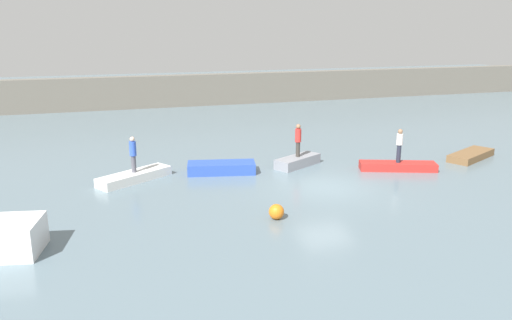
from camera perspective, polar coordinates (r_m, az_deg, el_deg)
name	(u,v)px	position (r m, az deg, el deg)	size (l,w,h in m)	color
ground_plane	(326,187)	(23.54, 7.90, -3.04)	(120.00, 120.00, 0.00)	slate
embankment_wall	(207,90)	(47.55, -5.53, 7.92)	(80.00, 1.20, 2.84)	#666056
rowboat_white	(135,177)	(24.85, -13.56, -1.83)	(3.74, 1.05, 0.44)	white
rowboat_blue	(221,168)	(25.50, -3.93, -0.88)	(3.38, 1.26, 0.54)	#2B4CAD
rowboat_grey	(298,161)	(26.77, 4.73, -0.15)	(2.77, 0.97, 0.52)	gray
rowboat_red	(398,166)	(26.99, 15.72, -0.67)	(3.86, 0.96, 0.41)	red
rowboat_brown	(471,155)	(30.62, 23.11, 0.49)	(3.46, 1.21, 0.39)	brown
person_white_shirt	(399,144)	(26.70, 15.90, 1.76)	(0.32, 0.32, 1.75)	#232838
person_red_shirt	(298,139)	(26.48, 4.79, 2.42)	(0.32, 0.32, 1.74)	#38332D
person_blue_shirt	(133,153)	(24.54, -13.73, 0.82)	(0.32, 0.32, 1.74)	#4C4C56
mooring_buoy	(276,212)	(19.49, 2.32, -5.86)	(0.60, 0.60, 0.60)	orange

